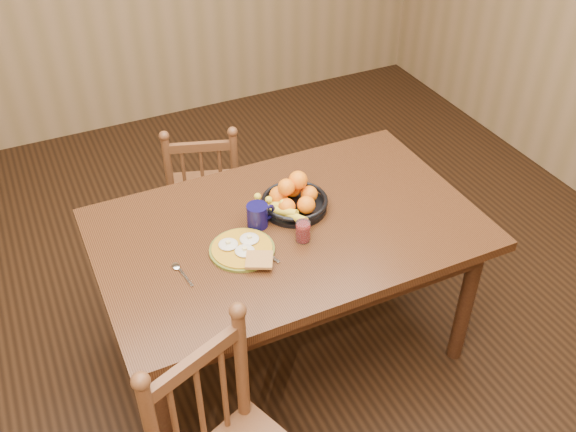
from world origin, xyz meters
name	(u,v)px	position (x,y,z in m)	size (l,w,h in m)	color
room	(288,97)	(0.00, 0.00, 1.35)	(4.52, 5.02, 2.72)	black
dining_table	(288,241)	(0.00, 0.00, 0.67)	(1.60, 1.00, 0.75)	black
chair_far	(205,194)	(-0.11, 0.80, 0.43)	(0.50, 0.48, 0.87)	#4E2D17
breakfast_plate	(243,249)	(-0.23, -0.07, 0.76)	(0.26, 0.31, 0.04)	#59601E
fork	(265,249)	(-0.15, -0.10, 0.75)	(0.06, 0.18, 0.00)	silver
spoon	(179,270)	(-0.50, -0.07, 0.75)	(0.04, 0.16, 0.01)	silver
coffee_mug	(258,215)	(-0.11, 0.06, 0.80)	(0.13, 0.09, 0.10)	#0D0A39
juice_glass	(303,232)	(0.01, -0.11, 0.79)	(0.06, 0.06, 0.09)	silver
fruit_bowl	(293,200)	(0.07, 0.09, 0.80)	(0.32, 0.32, 0.17)	black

